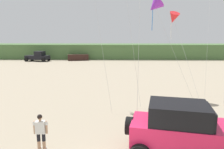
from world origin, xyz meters
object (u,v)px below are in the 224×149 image
object	(u,v)px
kite_orange_streamer	(155,6)
jeep	(184,129)
person_watching	(41,130)
distant_sedan	(78,57)
kite_black_sled	(173,18)
distant_pickup	(38,56)

from	to	relation	value
kite_orange_streamer	jeep	bearing A→B (deg)	-92.13
person_watching	kite_orange_streamer	size ratio (longest dim) A/B	0.20
person_watching	kite_orange_streamer	xyz separation A→B (m)	(6.38, 9.74, 6.42)
distant_sedan	kite_black_sled	bearing A→B (deg)	-77.14
distant_pickup	person_watching	bearing A→B (deg)	-69.41
jeep	kite_black_sled	bearing A→B (deg)	79.04
distant_pickup	kite_orange_streamer	distance (m)	30.76
distant_sedan	kite_black_sled	distance (m)	28.98
person_watching	jeep	bearing A→B (deg)	-2.73
jeep	kite_orange_streamer	xyz separation A→B (m)	(0.37, 10.03, 6.16)
jeep	distant_pickup	distance (m)	38.23
jeep	distant_pickup	xyz separation A→B (m)	(-18.47, 33.47, -0.26)
distant_pickup	distant_sedan	distance (m)	7.92
distant_sedan	kite_orange_streamer	xyz separation A→B (m)	(11.11, -25.11, 6.76)
person_watching	kite_black_sled	bearing A→B (deg)	50.04
person_watching	kite_black_sled	world-z (taller)	kite_black_sled
jeep	distant_pickup	bearing A→B (deg)	118.89
distant_pickup	kite_orange_streamer	world-z (taller)	kite_orange_streamer
distant_sedan	kite_black_sled	xyz separation A→B (m)	(12.61, -25.45, 5.76)
kite_orange_streamer	distant_sedan	bearing A→B (deg)	113.86
distant_pickup	distant_sedan	xyz separation A→B (m)	(7.74, 1.67, -0.34)
distant_pickup	kite_black_sled	size ratio (longest dim) A/B	0.70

